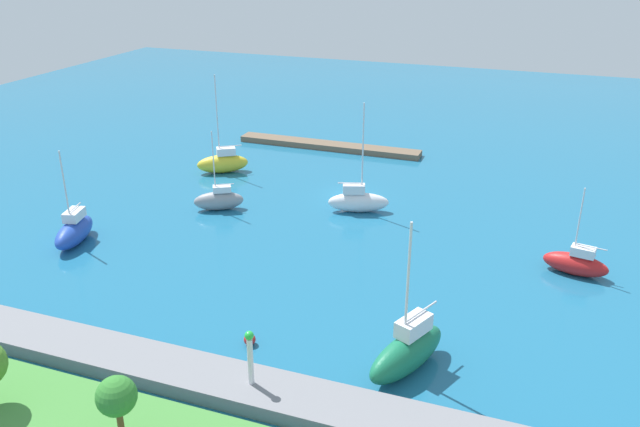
# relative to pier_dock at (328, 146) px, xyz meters

# --- Properties ---
(water) EXTENTS (160.00, 160.00, 0.00)m
(water) POSITION_rel_pier_dock_xyz_m (-7.70, 15.17, -0.37)
(water) COLOR #1E668C
(water) RESTS_ON ground
(pier_dock) EXTENTS (24.84, 2.52, 0.75)m
(pier_dock) POSITION_rel_pier_dock_xyz_m (0.00, 0.00, 0.00)
(pier_dock) COLOR brown
(pier_dock) RESTS_ON ground
(breakwater) EXTENTS (70.46, 3.77, 1.00)m
(breakwater) POSITION_rel_pier_dock_xyz_m (-7.70, 49.43, 0.13)
(breakwater) COLOR gray
(breakwater) RESTS_ON ground
(harbor_beacon) EXTENTS (0.56, 0.56, 3.73)m
(harbor_beacon) POSITION_rel_pier_dock_xyz_m (-12.36, 49.43, 2.78)
(harbor_beacon) COLOR silver
(harbor_beacon) RESTS_ON breakwater
(park_tree_midwest) EXTENTS (2.17, 2.17, 4.29)m
(park_tree_midwest) POSITION_rel_pier_dock_xyz_m (-8.06, 56.39, 3.69)
(park_tree_midwest) COLOR brown
(park_tree_midwest) RESTS_ON shoreline_park
(sailboat_red_by_breakwater) EXTENTS (5.54, 2.82, 7.68)m
(sailboat_red_by_breakwater) POSITION_rel_pier_dock_xyz_m (-31.03, 25.89, 0.67)
(sailboat_red_by_breakwater) COLOR red
(sailboat_red_by_breakwater) RESTS_ON water
(sailboat_yellow_lone_north) EXTENTS (6.21, 5.08, 11.74)m
(sailboat_yellow_lone_north) POSITION_rel_pier_dock_xyz_m (8.72, 13.31, 0.88)
(sailboat_yellow_lone_north) COLOR yellow
(sailboat_yellow_lone_north) RESTS_ON water
(sailboat_white_lone_south) EXTENTS (6.46, 3.64, 11.39)m
(sailboat_white_lone_south) POSITION_rel_pier_dock_xyz_m (-10.00, 19.31, 0.84)
(sailboat_white_lone_south) COLOR white
(sailboat_white_lone_south) RESTS_ON water
(sailboat_blue_east_end) EXTENTS (3.63, 6.53, 9.02)m
(sailboat_blue_east_end) POSITION_rel_pier_dock_xyz_m (12.43, 35.32, 0.86)
(sailboat_blue_east_end) COLOR #2347B2
(sailboat_blue_east_end) RESTS_ON water
(sailboat_green_mid_basin) EXTENTS (4.80, 7.44, 10.77)m
(sailboat_green_mid_basin) POSITION_rel_pier_dock_xyz_m (-20.71, 43.59, 1.12)
(sailboat_green_mid_basin) COLOR #19724C
(sailboat_green_mid_basin) RESTS_ON water
(sailboat_gray_west_end) EXTENTS (5.27, 3.95, 8.42)m
(sailboat_gray_west_end) POSITION_rel_pier_dock_xyz_m (3.68, 23.73, 0.72)
(sailboat_gray_west_end) COLOR gray
(sailboat_gray_west_end) RESTS_ON water
(mooring_buoy_red) EXTENTS (0.83, 0.83, 0.83)m
(mooring_buoy_red) POSITION_rel_pier_dock_xyz_m (-9.83, 44.50, 0.04)
(mooring_buoy_red) COLOR red
(mooring_buoy_red) RESTS_ON water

